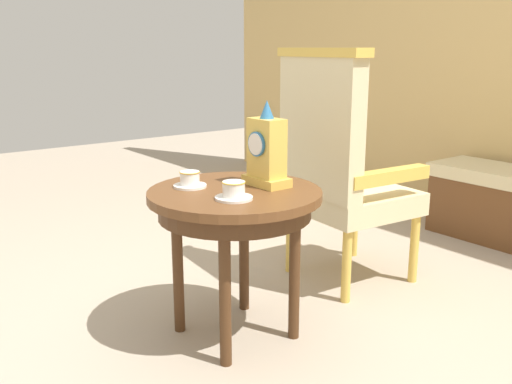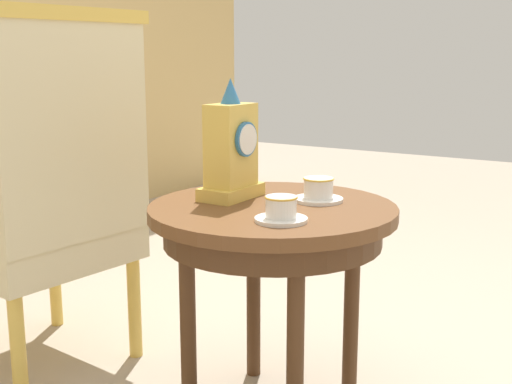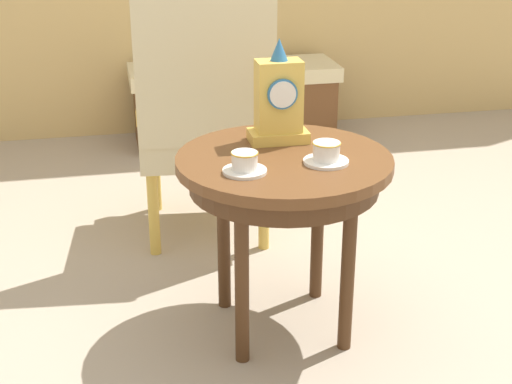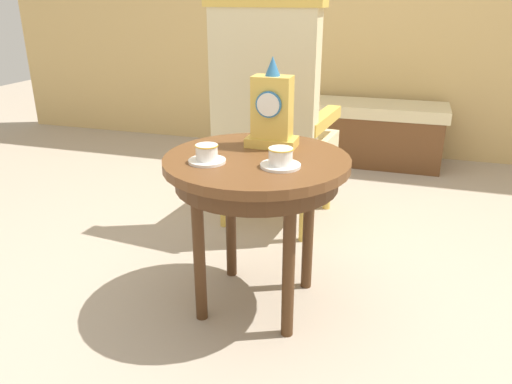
% 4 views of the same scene
% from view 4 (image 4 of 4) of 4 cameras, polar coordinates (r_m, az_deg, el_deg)
% --- Properties ---
extents(ground_plane, '(10.00, 10.00, 0.00)m').
position_cam_4_polar(ground_plane, '(2.02, 2.92, -12.74)').
color(ground_plane, tan).
extents(side_table, '(0.67, 0.67, 0.61)m').
position_cam_4_polar(side_table, '(1.79, 0.08, 1.77)').
color(side_table, brown).
rests_on(side_table, ground).
extents(teacup_left, '(0.13, 0.13, 0.06)m').
position_cam_4_polar(teacup_left, '(1.70, -5.73, 4.33)').
color(teacup_left, white).
rests_on(teacup_left, side_table).
extents(teacup_right, '(0.14, 0.14, 0.07)m').
position_cam_4_polar(teacup_right, '(1.65, 2.87, 3.89)').
color(teacup_right, white).
rests_on(teacup_right, side_table).
extents(mantel_clock, '(0.19, 0.11, 0.34)m').
position_cam_4_polar(mantel_clock, '(1.86, 1.88, 9.31)').
color(mantel_clock, gold).
rests_on(mantel_clock, side_table).
extents(armchair, '(0.59, 0.58, 1.14)m').
position_cam_4_polar(armchair, '(2.47, 1.85, 8.83)').
color(armchair, beige).
rests_on(armchair, ground).
extents(window_bench, '(1.17, 0.40, 0.44)m').
position_cam_4_polar(window_bench, '(3.70, 12.15, 6.81)').
color(window_bench, beige).
rests_on(window_bench, ground).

